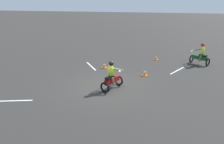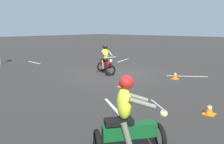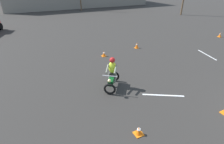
{
  "view_description": "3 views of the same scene",
  "coord_description": "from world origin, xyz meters",
  "px_view_note": "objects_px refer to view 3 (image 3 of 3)",
  "views": [
    {
      "loc": [
        11.41,
        2.59,
        4.96
      ],
      "look_at": [
        0.33,
        0.36,
        1.0
      ],
      "focal_mm": 35.0,
      "sensor_mm": 36.0,
      "label": 1
    },
    {
      "loc": [
        -8.0,
        9.25,
        2.53
      ],
      "look_at": [
        -2.63,
        3.17,
        0.9
      ],
      "focal_mm": 35.0,
      "sensor_mm": 36.0,
      "label": 2
    },
    {
      "loc": [
        -8.99,
        -0.96,
        4.97
      ],
      "look_at": [
        -5.58,
        5.98,
        0.9
      ],
      "focal_mm": 28.0,
      "sensor_mm": 36.0,
      "label": 3
    }
  ],
  "objects_px": {
    "traffic_cone_near_left": "(104,54)",
    "traffic_cone_far_center": "(220,35)",
    "traffic_cone_far_right": "(137,45)",
    "motorcycle_rider_background": "(112,75)",
    "traffic_cone_near_right": "(139,131)"
  },
  "relations": [
    {
      "from": "traffic_cone_near_left",
      "to": "traffic_cone_far_center",
      "type": "distance_m",
      "value": 12.27
    },
    {
      "from": "motorcycle_rider_background",
      "to": "traffic_cone_near_left",
      "type": "xyz_separation_m",
      "value": [
        1.3,
        4.01,
        -0.54
      ]
    },
    {
      "from": "traffic_cone_near_right",
      "to": "traffic_cone_far_center",
      "type": "xyz_separation_m",
      "value": [
        14.11,
        6.78,
        0.06
      ]
    },
    {
      "from": "traffic_cone_near_left",
      "to": "traffic_cone_near_right",
      "type": "relative_size",
      "value": 1.18
    },
    {
      "from": "traffic_cone_near_left",
      "to": "traffic_cone_far_center",
      "type": "relative_size",
      "value": 0.88
    },
    {
      "from": "motorcycle_rider_background",
      "to": "traffic_cone_far_right",
      "type": "height_order",
      "value": "motorcycle_rider_background"
    },
    {
      "from": "motorcycle_rider_background",
      "to": "traffic_cone_near_left",
      "type": "bearing_deg",
      "value": -72.08
    },
    {
      "from": "traffic_cone_near_left",
      "to": "traffic_cone_far_right",
      "type": "height_order",
      "value": "traffic_cone_far_right"
    },
    {
      "from": "traffic_cone_near_left",
      "to": "traffic_cone_near_right",
      "type": "bearing_deg",
      "value": -104.22
    },
    {
      "from": "motorcycle_rider_background",
      "to": "traffic_cone_near_right",
      "type": "height_order",
      "value": "motorcycle_rider_background"
    },
    {
      "from": "traffic_cone_near_left",
      "to": "traffic_cone_near_right",
      "type": "distance_m",
      "value": 7.53
    },
    {
      "from": "motorcycle_rider_background",
      "to": "traffic_cone_far_center",
      "type": "height_order",
      "value": "motorcycle_rider_background"
    },
    {
      "from": "traffic_cone_far_right",
      "to": "motorcycle_rider_background",
      "type": "bearing_deg",
      "value": -135.08
    },
    {
      "from": "traffic_cone_near_left",
      "to": "traffic_cone_far_center",
      "type": "height_order",
      "value": "traffic_cone_far_center"
    },
    {
      "from": "traffic_cone_near_right",
      "to": "traffic_cone_far_center",
      "type": "bearing_deg",
      "value": 25.66
    }
  ]
}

